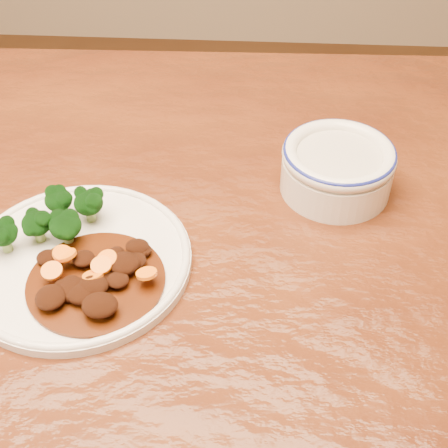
{
  "coord_description": "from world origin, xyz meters",
  "views": [
    {
      "loc": [
        0.2,
        -0.5,
        1.25
      ],
      "look_at": [
        0.16,
        0.01,
        0.77
      ],
      "focal_mm": 50.0,
      "sensor_mm": 36.0,
      "label": 1
    }
  ],
  "objects": [
    {
      "name": "mince_stew",
      "position": [
        0.04,
        -0.08,
        0.77
      ],
      "size": [
        0.14,
        0.14,
        0.03
      ],
      "color": "#421907",
      "rests_on": "dinner_plate"
    },
    {
      "name": "dining_table",
      "position": [
        0.0,
        0.0,
        0.67
      ],
      "size": [
        1.52,
        0.93,
        0.75
      ],
      "rotation": [
        0.0,
        0.0,
        0.02
      ],
      "color": "#5E2B10",
      "rests_on": "ground"
    },
    {
      "name": "dinner_plate",
      "position": [
        0.01,
        -0.04,
        0.76
      ],
      "size": [
        0.25,
        0.25,
        0.02
      ],
      "rotation": [
        0.0,
        0.0,
        0.0
      ],
      "color": "white",
      "rests_on": "dining_table"
    },
    {
      "name": "broccoli_florets",
      "position": [
        -0.02,
        -0.01,
        0.79
      ],
      "size": [
        0.11,
        0.09,
        0.04
      ],
      "color": "#82A354",
      "rests_on": "dinner_plate"
    },
    {
      "name": "dip_bowl",
      "position": [
        0.3,
        0.11,
        0.78
      ],
      "size": [
        0.14,
        0.14,
        0.06
      ],
      "rotation": [
        0.0,
        0.0,
        -0.1
      ],
      "color": "white",
      "rests_on": "dining_table"
    }
  ]
}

